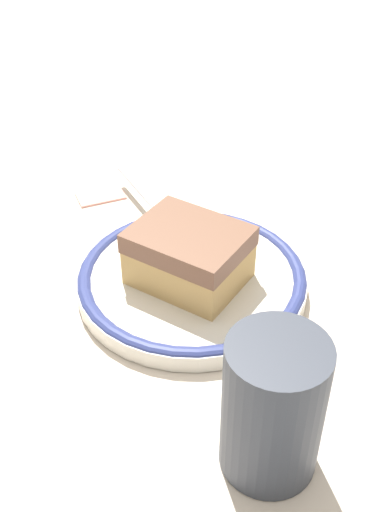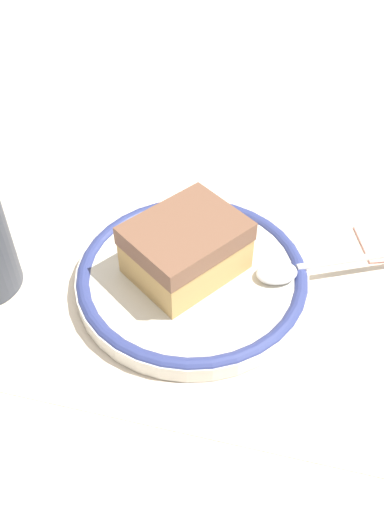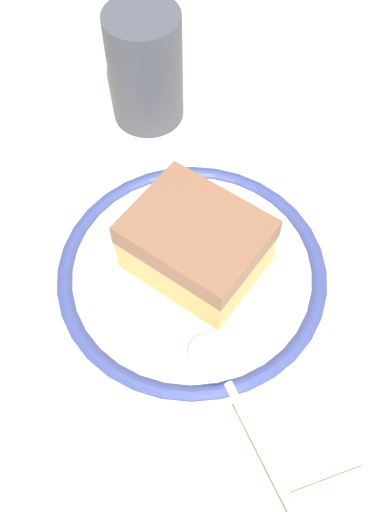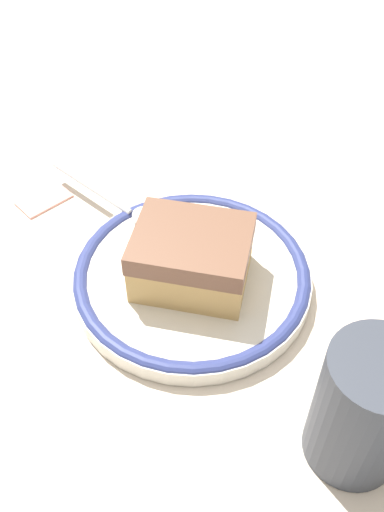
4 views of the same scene
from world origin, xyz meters
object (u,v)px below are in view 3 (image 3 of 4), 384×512
at_px(plate, 192,274).
at_px(cake_slice, 196,243).
at_px(spoon, 230,385).
at_px(cup, 146,74).
at_px(sugar_packet, 339,503).

distance_m(plate, cake_slice, 0.03).
distance_m(spoon, cup, 0.28).
relative_size(plate, cake_slice, 1.72).
bearing_deg(sugar_packet, plate, 29.98).
relative_size(spoon, cup, 1.34).
relative_size(spoon, sugar_packet, 2.74).
relative_size(cake_slice, cup, 1.14).
height_order(spoon, sugar_packet, spoon).
distance_m(cake_slice, sugar_packet, 0.19).
bearing_deg(plate, cup, 12.92).
distance_m(cake_slice, spoon, 0.10).
xyz_separation_m(plate, spoon, (-0.09, -0.03, 0.01)).
bearing_deg(sugar_packet, cup, 21.47).
height_order(cake_slice, cup, cup).
bearing_deg(cake_slice, spoon, -167.04).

